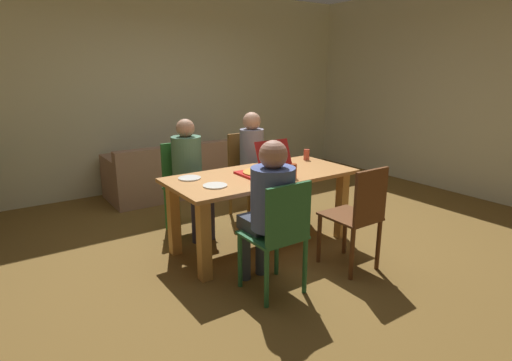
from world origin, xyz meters
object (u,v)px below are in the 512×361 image
(person_2, at_px, (190,168))
(plate_0, at_px, (215,186))
(drinking_glass_1, at_px, (293,171))
(plate_1, at_px, (190,178))
(chair_1, at_px, (247,170))
(chair_2, at_px, (185,182))
(chair_3, at_px, (358,215))
(dining_table, at_px, (262,187))
(chair_0, at_px, (279,233))
(person_0, at_px, (269,202))
(person_1, at_px, (254,158))
(drinking_glass_0, at_px, (307,155))
(pizza_box_0, at_px, (262,171))
(couch, at_px, (177,174))

(person_2, height_order, plate_0, person_2)
(drinking_glass_1, bearing_deg, plate_1, 146.88)
(person_2, bearing_deg, chair_1, 10.34)
(plate_0, bearing_deg, chair_2, 81.10)
(chair_1, relative_size, drinking_glass_1, 7.27)
(chair_3, bearing_deg, chair_2, 114.96)
(chair_3, bearing_deg, dining_table, 113.11)
(person_2, distance_m, drinking_glass_1, 1.16)
(chair_0, xyz_separation_m, plate_0, (-0.15, 0.73, 0.23))
(drinking_glass_1, bearing_deg, dining_table, 116.42)
(person_0, bearing_deg, dining_table, 58.77)
(chair_3, height_order, plate_0, chair_3)
(dining_table, xyz_separation_m, chair_1, (0.39, 0.86, -0.06))
(person_1, distance_m, drinking_glass_0, 0.61)
(pizza_box_0, bearing_deg, couch, 88.29)
(chair_0, xyz_separation_m, person_1, (0.82, 1.55, 0.21))
(chair_3, height_order, drinking_glass_1, chair_3)
(person_1, bearing_deg, plate_1, -156.03)
(pizza_box_0, height_order, plate_0, pizza_box_0)
(person_1, xyz_separation_m, plate_1, (-1.05, -0.47, 0.02))
(plate_0, height_order, couch, plate_0)
(chair_2, relative_size, plate_1, 4.58)
(dining_table, distance_m, drinking_glass_0, 0.83)
(chair_2, relative_size, person_2, 0.78)
(person_1, xyz_separation_m, plate_0, (-0.97, -0.82, 0.02))
(person_0, height_order, couch, person_0)
(couch, bearing_deg, pizza_box_0, -91.71)
(chair_0, height_order, person_0, person_0)
(chair_1, height_order, drinking_glass_1, chair_1)
(chair_0, xyz_separation_m, pizza_box_0, (0.39, 0.79, 0.27))
(person_1, distance_m, chair_3, 1.62)
(chair_0, bearing_deg, dining_table, 63.05)
(person_0, relative_size, chair_2, 1.27)
(chair_2, height_order, couch, chair_2)
(drinking_glass_0, distance_m, drinking_glass_1, 0.82)
(person_0, bearing_deg, drinking_glass_0, 38.05)
(chair_2, distance_m, person_2, 0.24)
(chair_1, distance_m, chair_3, 1.76)
(chair_0, bearing_deg, drinking_glass_1, 43.66)
(dining_table, height_order, chair_2, chair_2)
(person_0, height_order, chair_2, person_0)
(person_2, bearing_deg, drinking_glass_1, -59.89)
(chair_2, bearing_deg, person_1, -11.07)
(chair_1, height_order, person_2, person_2)
(chair_3, xyz_separation_m, plate_0, (-0.97, 0.78, 0.24))
(person_0, relative_size, plate_0, 5.74)
(drinking_glass_0, xyz_separation_m, drinking_glass_1, (-0.63, -0.53, 0.01))
(drinking_glass_1, bearing_deg, chair_3, -68.59)
(chair_0, xyz_separation_m, chair_3, (0.82, -0.05, -0.01))
(dining_table, xyz_separation_m, couch, (0.03, 2.14, -0.33))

